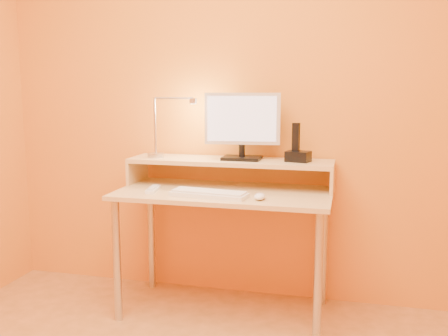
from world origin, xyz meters
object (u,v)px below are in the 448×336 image
(phone_dock, at_px, (298,156))
(keyboard, at_px, (209,194))
(remote_control, at_px, (153,190))
(monitor_panel, at_px, (242,119))
(mouse, at_px, (260,196))
(lamp_base, at_px, (156,155))

(phone_dock, bearing_deg, keyboard, -130.90)
(phone_dock, height_order, remote_control, phone_dock)
(monitor_panel, bearing_deg, phone_dock, -8.94)
(remote_control, bearing_deg, phone_dock, 9.90)
(keyboard, bearing_deg, mouse, 5.65)
(phone_dock, height_order, mouse, phone_dock)
(monitor_panel, relative_size, lamp_base, 4.37)
(keyboard, bearing_deg, phone_dock, 42.82)
(lamp_base, xyz_separation_m, remote_control, (0.07, -0.22, -0.16))
(monitor_panel, height_order, lamp_base, monitor_panel)
(mouse, bearing_deg, phone_dock, 63.41)
(monitor_panel, distance_m, keyboard, 0.52)
(mouse, distance_m, remote_control, 0.62)
(phone_dock, height_order, keyboard, phone_dock)
(mouse, bearing_deg, monitor_panel, 116.67)
(phone_dock, distance_m, mouse, 0.40)
(lamp_base, height_order, keyboard, lamp_base)
(phone_dock, relative_size, remote_control, 0.73)
(keyboard, xyz_separation_m, mouse, (0.28, -0.01, 0.01))
(lamp_base, bearing_deg, remote_control, -72.73)
(phone_dock, distance_m, remote_control, 0.84)
(phone_dock, relative_size, mouse, 1.29)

